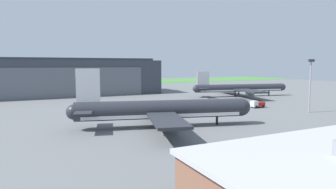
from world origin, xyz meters
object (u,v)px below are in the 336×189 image
object	(u,v)px
pushback_tractor	(229,106)
apron_light_mast	(310,81)
maintenance_hangar	(62,77)
ops_van	(257,104)
airliner_near_right	(163,110)
airliner_far_right	(240,88)

from	to	relation	value
pushback_tractor	apron_light_mast	xyz separation A→B (m)	(19.05, -14.92, 8.51)
maintenance_hangar	pushback_tractor	world-z (taller)	maintenance_hangar
maintenance_hangar	ops_van	size ratio (longest dim) A/B	17.97
maintenance_hangar	airliner_near_right	world-z (taller)	maintenance_hangar
apron_light_mast	pushback_tractor	bearing A→B (deg)	141.92
airliner_far_right	apron_light_mast	world-z (taller)	apron_light_mast
airliner_far_right	airliner_near_right	bearing A→B (deg)	-143.73
pushback_tractor	apron_light_mast	size ratio (longest dim) A/B	0.29
airliner_near_right	pushback_tractor	xyz separation A→B (m)	(30.24, 13.96, -2.75)
airliner_far_right	apron_light_mast	xyz separation A→B (m)	(-10.59, -44.91, 5.95)
maintenance_hangar	ops_van	xyz separation A→B (m)	(55.49, -73.00, -7.29)
airliner_near_right	ops_van	size ratio (longest dim) A/B	8.27
airliner_far_right	ops_van	distance (m)	35.49
airliner_far_right	apron_light_mast	size ratio (longest dim) A/B	2.81
pushback_tractor	ops_van	world-z (taller)	ops_van
airliner_near_right	ops_van	xyz separation A→B (m)	(41.89, 13.45, -2.75)
airliner_near_right	apron_light_mast	world-z (taller)	apron_light_mast
ops_van	maintenance_hangar	bearing A→B (deg)	127.24
pushback_tractor	apron_light_mast	distance (m)	25.65
airliner_far_right	pushback_tractor	xyz separation A→B (m)	(-29.64, -29.98, -2.56)
ops_van	apron_light_mast	xyz separation A→B (m)	(7.39, -14.42, 8.50)
maintenance_hangar	ops_van	bearing A→B (deg)	-52.76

